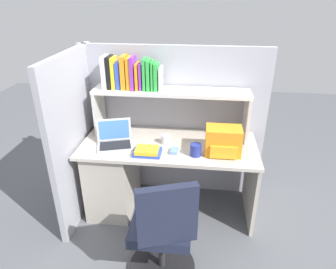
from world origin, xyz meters
The scene contains 13 objects.
ground_plane centered at (0.00, 0.00, 0.00)m, with size 8.00×8.00×0.00m, color #595B60.
desk centered at (-0.39, 0.00, 0.40)m, with size 1.60×0.70×0.73m.
cubicle_partition_rear centered at (0.00, 0.38, 0.78)m, with size 1.84×0.05×1.55m, color #9E9EA8.
cubicle_partition_left centered at (-0.85, -0.05, 0.78)m, with size 0.05×1.06×1.55m, color #9E9EA8.
overhead_hutch centered at (0.00, 0.20, 1.08)m, with size 1.44×0.28×0.45m.
reference_books_on_shelf centered at (-0.38, 0.20, 1.32)m, with size 0.54×0.18×0.30m.
laptop centered at (-0.48, -0.07, 0.78)m, with size 0.37×0.34×0.22m.
backpack centered at (0.48, -0.12, 0.85)m, with size 0.30×0.23×0.24m.
computer_mouse centered at (0.07, -0.15, 0.75)m, with size 0.06×0.10×0.03m, color #7299C6.
paper_cup centered at (-0.03, 0.01, 0.77)m, with size 0.08×0.08×0.08m, color white.
snack_canister centered at (0.25, -0.18, 0.78)m, with size 0.10×0.10×0.11m, color navy.
desk_book_stack centered at (-0.16, -0.21, 0.76)m, with size 0.24×0.18×0.06m.
office_chair centered at (0.05, -0.80, 0.39)m, with size 0.52×0.54×0.93m.
Camera 1 is at (0.28, -2.44, 2.03)m, focal length 32.46 mm.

